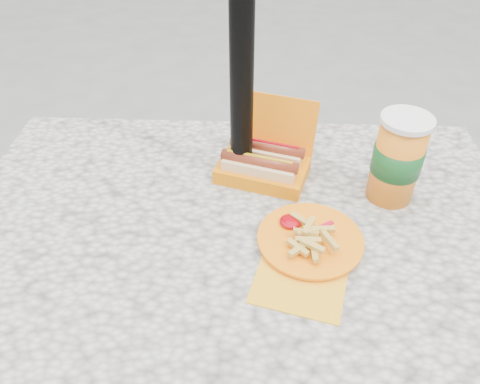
{
  "coord_description": "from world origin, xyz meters",
  "views": [
    {
      "loc": [
        0.03,
        -0.72,
        1.43
      ],
      "look_at": [
        0.0,
        0.04,
        0.8
      ],
      "focal_mm": 35.0,
      "sensor_mm": 36.0,
      "label": 1
    }
  ],
  "objects_px": {
    "fries_plate": "(309,242)",
    "soda_cup": "(397,159)",
    "umbrella_pole": "(242,29)",
    "hotdog_box": "(264,162)"
  },
  "relations": [
    {
      "from": "fries_plate",
      "to": "soda_cup",
      "type": "relative_size",
      "value": 1.49
    },
    {
      "from": "fries_plate",
      "to": "soda_cup",
      "type": "bearing_deg",
      "value": 40.85
    },
    {
      "from": "soda_cup",
      "to": "umbrella_pole",
      "type": "bearing_deg",
      "value": 169.77
    },
    {
      "from": "fries_plate",
      "to": "soda_cup",
      "type": "xyz_separation_m",
      "value": [
        0.19,
        0.16,
        0.09
      ]
    },
    {
      "from": "fries_plate",
      "to": "umbrella_pole",
      "type": "bearing_deg",
      "value": 122.45
    },
    {
      "from": "hotdog_box",
      "to": "umbrella_pole",
      "type": "bearing_deg",
      "value": -158.64
    },
    {
      "from": "hotdog_box",
      "to": "soda_cup",
      "type": "xyz_separation_m",
      "value": [
        0.28,
        -0.06,
        0.06
      ]
    },
    {
      "from": "umbrella_pole",
      "to": "soda_cup",
      "type": "xyz_separation_m",
      "value": [
        0.33,
        -0.06,
        -0.25
      ]
    },
    {
      "from": "fries_plate",
      "to": "soda_cup",
      "type": "distance_m",
      "value": 0.27
    },
    {
      "from": "hotdog_box",
      "to": "soda_cup",
      "type": "bearing_deg",
      "value": 3.49
    }
  ]
}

